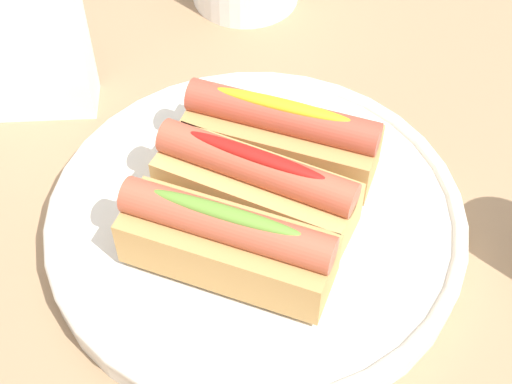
{
  "coord_description": "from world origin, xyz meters",
  "views": [
    {
      "loc": [
        0.06,
        -0.37,
        0.48
      ],
      "look_at": [
        0.03,
        -0.01,
        0.05
      ],
      "focal_mm": 53.47,
      "sensor_mm": 36.0,
      "label": 1
    }
  ],
  "objects": [
    {
      "name": "ground_plane",
      "position": [
        0.0,
        0.0,
        0.0
      ],
      "size": [
        2.4,
        2.4,
        0.0
      ],
      "primitive_type": "plane",
      "color": "#9E7A56"
    },
    {
      "name": "serving_bowl",
      "position": [
        0.03,
        -0.01,
        0.02
      ],
      "size": [
        0.32,
        0.32,
        0.03
      ],
      "color": "silver",
      "rests_on": "ground_plane"
    },
    {
      "name": "hotdog_front",
      "position": [
        0.01,
        -0.07,
        0.06
      ],
      "size": [
        0.16,
        0.09,
        0.06
      ],
      "color": "tan",
      "rests_on": "serving_bowl"
    },
    {
      "name": "hotdog_back",
      "position": [
        0.03,
        -0.01,
        0.06
      ],
      "size": [
        0.16,
        0.1,
        0.06
      ],
      "color": "tan",
      "rests_on": "serving_bowl"
    },
    {
      "name": "hotdog_side",
      "position": [
        0.04,
        0.04,
        0.06
      ],
      "size": [
        0.16,
        0.09,
        0.06
      ],
      "color": "tan",
      "rests_on": "serving_bowl"
    },
    {
      "name": "napkin_box",
      "position": [
        -0.18,
        0.12,
        0.07
      ],
      "size": [
        0.12,
        0.06,
        0.15
      ],
      "primitive_type": "cube",
      "rotation": [
        0.0,
        0.0,
        0.14
      ],
      "color": "white",
      "rests_on": "ground_plane"
    }
  ]
}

